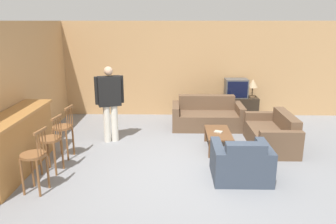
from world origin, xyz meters
TOP-DOWN VIEW (x-y plane):
  - ground_plane at (0.00, 0.00)m, footprint 24.00×24.00m
  - wall_back at (0.00, 3.66)m, footprint 9.40×0.08m
  - wall_left at (-3.15, 1.33)m, footprint 0.08×8.66m
  - bar_counter at (-2.81, -0.11)m, footprint 0.55×2.24m
  - bar_chair_near at (-2.20, -0.81)m, footprint 0.44×0.44m
  - bar_chair_mid at (-2.20, -0.10)m, footprint 0.44×0.44m
  - bar_chair_far at (-2.20, 0.55)m, footprint 0.43×0.43m
  - couch_far at (0.77, 2.50)m, footprint 1.74×0.90m
  - armchair_near at (1.08, -0.29)m, footprint 0.96×0.86m
  - loveseat_right at (2.03, 1.18)m, footprint 0.83×1.51m
  - coffee_table at (0.86, 1.04)m, footprint 0.50×0.99m
  - tv_unit at (1.61, 3.33)m, footprint 1.20×0.47m
  - tv at (1.61, 3.33)m, footprint 0.60×0.42m
  - book_on_table at (0.86, 1.03)m, footprint 0.20×0.18m
  - table_lamp at (2.06, 3.33)m, footprint 0.27×0.27m
  - person_by_window at (-1.45, 1.45)m, footprint 0.59×0.34m

SIDE VIEW (x-z plane):
  - ground_plane at x=0.00m, z-range 0.00..0.00m
  - loveseat_right at x=2.03m, z-range -0.09..0.64m
  - couch_far at x=0.77m, z-range -0.11..0.66m
  - armchair_near at x=1.08m, z-range -0.09..0.65m
  - tv_unit at x=1.61m, z-range 0.00..0.59m
  - coffee_table at x=0.86m, z-range 0.13..0.50m
  - book_on_table at x=0.86m, z-range 0.37..0.39m
  - bar_counter at x=-2.81m, z-range 0.00..1.07m
  - bar_chair_near at x=-2.20m, z-range 0.03..1.07m
  - bar_chair_mid at x=-2.20m, z-range 0.03..1.07m
  - bar_chair_far at x=-2.20m, z-range 0.03..1.07m
  - tv at x=1.61m, z-range 0.59..1.09m
  - person_by_window at x=-1.45m, z-range 0.10..1.77m
  - table_lamp at x=2.06m, z-range 0.71..1.21m
  - wall_back at x=0.00m, z-range 0.00..2.60m
  - wall_left at x=-3.15m, z-range 0.00..2.60m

